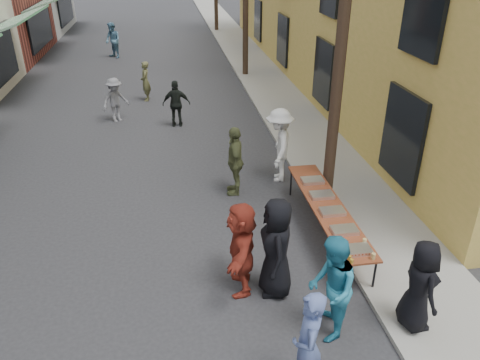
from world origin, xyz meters
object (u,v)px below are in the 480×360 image
object	(u,v)px
guest_front_a	(276,248)
server	(420,286)
utility_pole_near	(345,9)
catering_tray_sausage	(357,250)
serving_table	(327,207)
guest_front_c	(331,289)

from	to	relation	value
guest_front_a	server	xyz separation A→B (m)	(2.03, -1.29, -0.04)
utility_pole_near	server	bearing A→B (deg)	-89.33
utility_pole_near	catering_tray_sausage	bearing A→B (deg)	-99.23
utility_pole_near	serving_table	distance (m)	4.08
serving_table	guest_front_c	world-z (taller)	guest_front_c
catering_tray_sausage	serving_table	bearing A→B (deg)	90.00
guest_front_a	serving_table	bearing A→B (deg)	141.26
server	utility_pole_near	bearing A→B (deg)	0.04
guest_front_a	guest_front_c	xyz separation A→B (m)	(0.62, -1.15, -0.04)
catering_tray_sausage	server	distance (m)	1.34
guest_front_c	server	xyz separation A→B (m)	(1.41, -0.14, -0.01)
serving_table	guest_front_a	world-z (taller)	guest_front_a
guest_front_a	catering_tray_sausage	bearing A→B (deg)	91.46
guest_front_a	utility_pole_near	bearing A→B (deg)	151.11
catering_tray_sausage	server	world-z (taller)	server
catering_tray_sausage	utility_pole_near	bearing A→B (deg)	80.77
utility_pole_near	guest_front_a	xyz separation A→B (m)	(-1.98, -3.00, -3.55)
catering_tray_sausage	guest_front_a	bearing A→B (deg)	176.88
utility_pole_near	guest_front_c	xyz separation A→B (m)	(-1.36, -4.14, -3.59)
catering_tray_sausage	guest_front_a	distance (m)	1.49
guest_front_c	server	distance (m)	1.42
utility_pole_near	catering_tray_sausage	size ratio (longest dim) A/B	18.00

